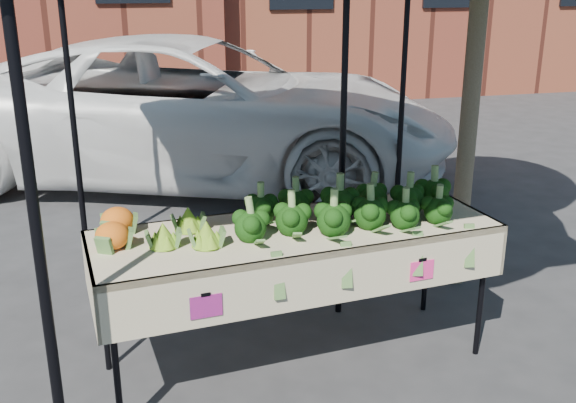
# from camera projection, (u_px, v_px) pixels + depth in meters

# --- Properties ---
(ground) EXTENTS (90.00, 90.00, 0.00)m
(ground) POSITION_uv_depth(u_px,v_px,m) (277.00, 353.00, 4.30)
(ground) COLOR #2B2B2D
(table) EXTENTS (2.47, 1.04, 0.90)m
(table) POSITION_uv_depth(u_px,v_px,m) (296.00, 297.00, 4.07)
(table) COLOR beige
(table) RESTS_ON ground
(canopy) EXTENTS (3.16, 3.16, 2.74)m
(canopy) POSITION_uv_depth(u_px,v_px,m) (289.00, 126.00, 4.39)
(canopy) COLOR black
(canopy) RESTS_ON ground
(broccoli_heap) EXTENTS (1.47, 0.57, 0.26)m
(broccoli_heap) POSITION_uv_depth(u_px,v_px,m) (348.00, 202.00, 3.98)
(broccoli_heap) COLOR black
(broccoli_heap) RESTS_ON table
(romanesco_cluster) EXTENTS (0.43, 0.47, 0.20)m
(romanesco_cluster) POSITION_uv_depth(u_px,v_px,m) (183.00, 223.00, 3.72)
(romanesco_cluster) COLOR #93B52C
(romanesco_cluster) RESTS_ON table
(cauliflower_pair) EXTENTS (0.23, 0.43, 0.18)m
(cauliflower_pair) POSITION_uv_depth(u_px,v_px,m) (115.00, 226.00, 3.71)
(cauliflower_pair) COLOR orange
(cauliflower_pair) RESTS_ON table
(street_tree) EXTENTS (1.95, 1.95, 3.84)m
(street_tree) POSITION_uv_depth(u_px,v_px,m) (477.00, 34.00, 4.71)
(street_tree) COLOR #1E4C14
(street_tree) RESTS_ON ground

